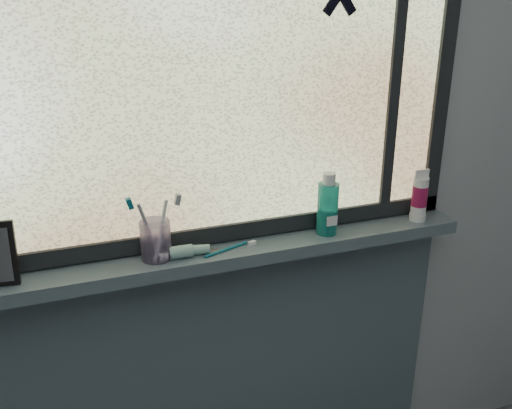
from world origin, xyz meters
name	(u,v)px	position (x,y,z in m)	size (l,w,h in m)	color
wall_back	(201,167)	(0.00, 1.30, 1.25)	(3.00, 0.01, 2.50)	#9EA3A8
windowsill	(211,256)	(0.00, 1.23, 1.00)	(1.62, 0.14, 0.04)	#45555C
sill_apron	(211,386)	(0.00, 1.29, 0.49)	(1.62, 0.02, 0.98)	#45555C
window_pane	(200,69)	(0.00, 1.28, 1.53)	(1.50, 0.01, 1.00)	silver
frame_bottom	(206,234)	(0.00, 1.28, 1.05)	(1.60, 0.03, 0.05)	black
frame_right	(445,57)	(0.78, 1.28, 1.53)	(0.05, 0.03, 1.10)	black
frame_mullion	(396,59)	(0.60, 1.28, 1.53)	(0.04, 0.03, 1.00)	black
toothpaste_tube	(189,251)	(-0.07, 1.21, 1.04)	(0.21, 0.04, 0.04)	silver
toothbrush_cup	(156,240)	(-0.16, 1.23, 1.08)	(0.09, 0.09, 0.11)	#A38DBB
toothbrush_lying	(226,249)	(0.04, 1.21, 1.03)	(0.18, 0.02, 0.01)	#0C5B6C
mouthwash_bottle	(328,204)	(0.37, 1.22, 1.12)	(0.06, 0.06, 0.16)	teal
cream_tube	(420,193)	(0.70, 1.22, 1.11)	(0.05, 0.05, 0.12)	silver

